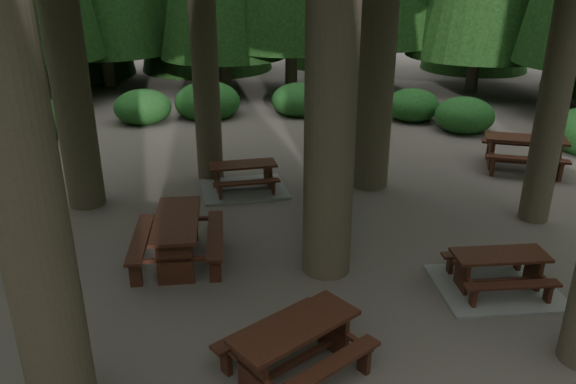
{
  "coord_description": "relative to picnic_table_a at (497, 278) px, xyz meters",
  "views": [
    {
      "loc": [
        -0.5,
        -8.48,
        5.08
      ],
      "look_at": [
        0.19,
        1.17,
        1.1
      ],
      "focal_mm": 35.0,
      "sensor_mm": 36.0,
      "label": 1
    }
  ],
  "objects": [
    {
      "name": "picnic_table_a",
      "position": [
        0.0,
        0.0,
        0.0
      ],
      "size": [
        1.99,
        1.66,
        0.66
      ],
      "rotation": [
        0.0,
        0.0,
        0.02
      ],
      "color": "gray",
      "rests_on": "ground"
    },
    {
      "name": "ground",
      "position": [
        -3.55,
        0.66,
        -0.21
      ],
      "size": [
        80.0,
        80.0,
        0.0
      ],
      "primitive_type": "plane",
      "color": "#554D45",
      "rests_on": "ground"
    },
    {
      "name": "shrub_ring",
      "position": [
        -2.84,
        1.41,
        0.19
      ],
      "size": [
        23.86,
        24.64,
        1.49
      ],
      "color": "#1B4F1D",
      "rests_on": "ground"
    },
    {
      "name": "picnic_table_d",
      "position": [
        3.1,
        5.65,
        0.37
      ],
      "size": [
        2.41,
        2.16,
        0.87
      ],
      "rotation": [
        0.0,
        0.0,
        -0.32
      ],
      "color": "#361A10",
      "rests_on": "ground"
    },
    {
      "name": "picnic_table_b",
      "position": [
        -5.38,
        1.34,
        0.36
      ],
      "size": [
        1.67,
        2.04,
        0.86
      ],
      "rotation": [
        0.0,
        0.0,
        1.61
      ],
      "color": "#361A10",
      "rests_on": "ground"
    },
    {
      "name": "picnic_table_e",
      "position": [
        -3.52,
        -1.82,
        0.29
      ],
      "size": [
        2.25,
        2.18,
        0.76
      ],
      "rotation": [
        0.0,
        0.0,
        0.64
      ],
      "color": "#361A10",
      "rests_on": "ground"
    },
    {
      "name": "picnic_table_c",
      "position": [
        -4.21,
        4.72,
        0.0
      ],
      "size": [
        2.2,
        1.91,
        0.67
      ],
      "rotation": [
        0.0,
        0.0,
        0.15
      ],
      "color": "gray",
      "rests_on": "ground"
    }
  ]
}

